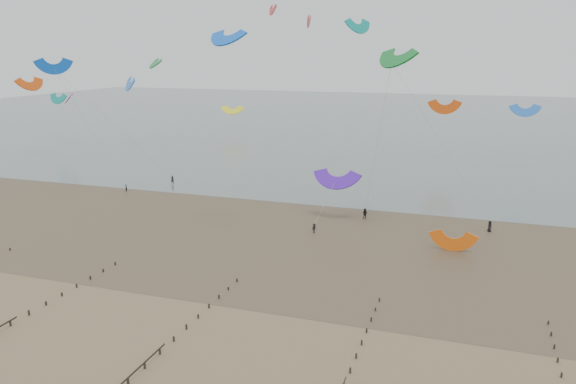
# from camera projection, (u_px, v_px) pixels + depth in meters

# --- Properties ---
(ground) EXTENTS (500.00, 500.00, 0.00)m
(ground) POSITION_uv_depth(u_px,v_px,m) (159.00, 319.00, 60.89)
(ground) COLOR brown
(ground) RESTS_ON ground
(sea_and_shore) EXTENTS (500.00, 665.00, 0.03)m
(sea_and_shore) POSITION_uv_depth(u_px,v_px,m) (246.00, 225.00, 93.79)
(sea_and_shore) COLOR #475654
(sea_and_shore) RESTS_ON ground
(kitesurfer_lead) EXTENTS (0.67, 0.59, 1.53)m
(kitesurfer_lead) POSITION_uv_depth(u_px,v_px,m) (126.00, 188.00, 116.01)
(kitesurfer_lead) COLOR black
(kitesurfer_lead) RESTS_ON ground
(kitesurfers) EXTENTS (102.38, 24.21, 1.88)m
(kitesurfers) POSITION_uv_depth(u_px,v_px,m) (494.00, 220.00, 93.49)
(kitesurfers) COLOR black
(kitesurfers) RESTS_ON ground
(grounded_kite) EXTENTS (5.97, 4.76, 3.17)m
(grounded_kite) POSITION_uv_depth(u_px,v_px,m) (452.00, 251.00, 81.73)
(grounded_kite) COLOR #FF6410
(grounded_kite) RESTS_ON ground
(kites_airborne) EXTENTS (263.73, 116.31, 40.68)m
(kites_airborne) POSITION_uv_depth(u_px,v_px,m) (301.00, 86.00, 143.09)
(kites_airborne) COLOR #0D968A
(kites_airborne) RESTS_ON ground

